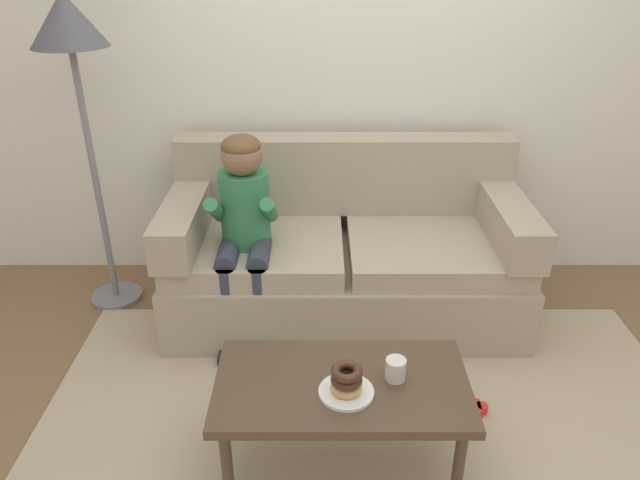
# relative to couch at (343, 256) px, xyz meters

# --- Properties ---
(ground) EXTENTS (10.00, 10.00, 0.00)m
(ground) POSITION_rel_couch_xyz_m (0.08, -0.85, -0.35)
(ground) COLOR brown
(wall_back) EXTENTS (8.00, 0.10, 2.80)m
(wall_back) POSITION_rel_couch_xyz_m (0.08, 0.55, 1.05)
(wall_back) COLOR silver
(wall_back) RESTS_ON ground
(area_rug) EXTENTS (3.00, 2.10, 0.01)m
(area_rug) POSITION_rel_couch_xyz_m (0.08, -1.10, -0.34)
(area_rug) COLOR tan
(area_rug) RESTS_ON ground
(couch) EXTENTS (1.94, 0.90, 0.95)m
(couch) POSITION_rel_couch_xyz_m (0.00, 0.00, 0.00)
(couch) COLOR tan
(couch) RESTS_ON ground
(coffee_table) EXTENTS (0.99, 0.53, 0.44)m
(coffee_table) POSITION_rel_couch_xyz_m (-0.06, -1.18, 0.04)
(coffee_table) COLOR #4C3828
(coffee_table) RESTS_ON ground
(person_child) EXTENTS (0.34, 0.58, 1.10)m
(person_child) POSITION_rel_couch_xyz_m (-0.53, -0.21, 0.33)
(person_child) COLOR #337A4C
(person_child) RESTS_ON ground
(plate) EXTENTS (0.21, 0.21, 0.01)m
(plate) POSITION_rel_couch_xyz_m (-0.04, -1.25, 0.10)
(plate) COLOR white
(plate) RESTS_ON coffee_table
(donut) EXTENTS (0.14, 0.14, 0.04)m
(donut) POSITION_rel_couch_xyz_m (-0.04, -1.25, 0.12)
(donut) COLOR tan
(donut) RESTS_ON plate
(donut_second) EXTENTS (0.17, 0.17, 0.04)m
(donut_second) POSITION_rel_couch_xyz_m (-0.04, -1.25, 0.16)
(donut_second) COLOR #422619
(donut_second) RESTS_ON donut
(donut_third) EXTENTS (0.17, 0.17, 0.04)m
(donut_third) POSITION_rel_couch_xyz_m (-0.04, -1.25, 0.19)
(donut_third) COLOR #422619
(donut_third) RESTS_ON donut_second
(mug) EXTENTS (0.08, 0.08, 0.09)m
(mug) POSITION_rel_couch_xyz_m (0.15, -1.16, 0.14)
(mug) COLOR silver
(mug) RESTS_ON coffee_table
(toy_controller) EXTENTS (0.23, 0.09, 0.05)m
(toy_controller) POSITION_rel_couch_xyz_m (0.52, -0.89, -0.32)
(toy_controller) COLOR red
(toy_controller) RESTS_ON ground
(floor_lamp) EXTENTS (0.38, 0.38, 1.74)m
(floor_lamp) POSITION_rel_couch_xyz_m (-1.38, 0.09, 1.12)
(floor_lamp) COLOR slate
(floor_lamp) RESTS_ON ground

